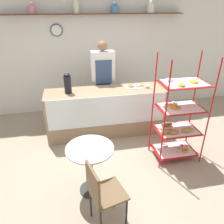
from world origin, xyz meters
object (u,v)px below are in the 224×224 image
(person_worker, at_px, (103,80))
(cafe_table, at_px, (90,159))
(pastry_rack, at_px, (178,119))
(cafe_chair, at_px, (101,191))
(donut_tray_counter, at_px, (140,86))
(coffee_carafe, at_px, (68,84))

(person_worker, relative_size, cafe_table, 2.39)
(pastry_rack, bearing_deg, person_worker, 122.72)
(cafe_table, height_order, cafe_chair, cafe_chair)
(person_worker, height_order, donut_tray_counter, person_worker)
(person_worker, relative_size, cafe_chair, 1.97)
(pastry_rack, xyz_separation_m, cafe_chair, (-1.43, -1.08, -0.19))
(pastry_rack, height_order, cafe_table, pastry_rack)
(donut_tray_counter, bearing_deg, cafe_chair, -117.43)
(person_worker, relative_size, coffee_carafe, 4.73)
(cafe_chair, relative_size, coffee_carafe, 2.40)
(person_worker, height_order, cafe_chair, person_worker)
(cafe_table, xyz_separation_m, cafe_chair, (0.06, -0.57, 0.00))
(person_worker, distance_m, donut_tray_counter, 0.81)
(person_worker, bearing_deg, coffee_carafe, -145.62)
(cafe_table, relative_size, coffee_carafe, 1.98)
(person_worker, distance_m, cafe_chair, 2.67)
(cafe_table, bearing_deg, donut_tray_counter, 53.41)
(coffee_carafe, relative_size, donut_tray_counter, 0.72)
(coffee_carafe, bearing_deg, person_worker, 34.38)
(donut_tray_counter, bearing_deg, pastry_rack, -74.33)
(cafe_table, bearing_deg, coffee_carafe, 98.39)
(cafe_table, bearing_deg, pastry_rack, 18.77)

